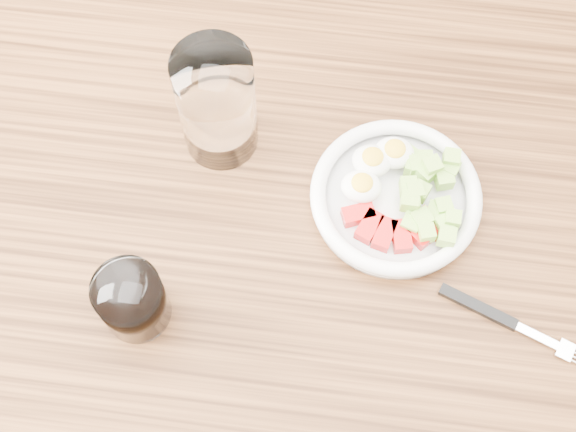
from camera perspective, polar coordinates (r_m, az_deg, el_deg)
name	(u,v)px	position (r m, az deg, el deg)	size (l,w,h in m)	color
ground	(292,374)	(1.68, 0.30, -11.17)	(4.00, 4.00, 0.00)	brown
dining_table	(295,264)	(1.04, 0.48, -3.42)	(1.50, 0.90, 0.77)	brown
bowl	(396,195)	(0.95, 7.72, 1.50)	(0.20, 0.20, 0.05)	white
fork	(500,318)	(0.94, 14.82, -7.00)	(0.19, 0.08, 0.01)	black
water_glass	(217,104)	(0.93, -5.09, 7.92)	(0.09, 0.09, 0.16)	white
coffee_glass	(132,301)	(0.89, -11.02, -5.94)	(0.07, 0.07, 0.09)	white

